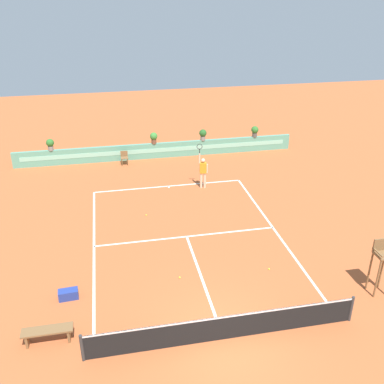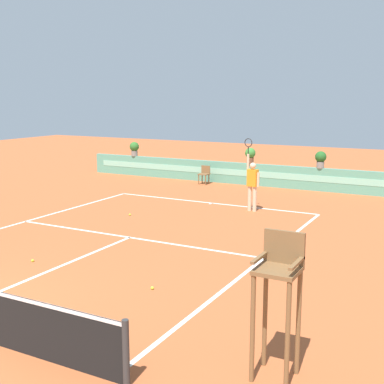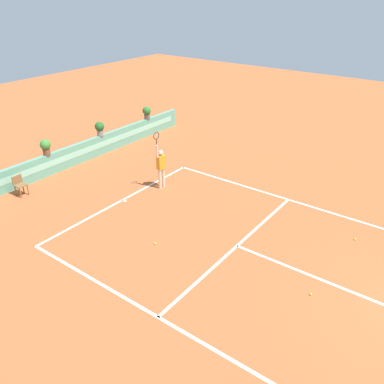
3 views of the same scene
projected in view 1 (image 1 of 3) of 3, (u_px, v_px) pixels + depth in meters
ground_plane at (188, 241)px, 19.38m from camera, size 60.00×60.00×0.00m
court_lines at (185, 233)px, 20.01m from camera, size 8.32×11.94×0.01m
net at (224, 327)px, 13.86m from camera, size 8.92×0.10×1.00m
back_wall_barrier at (158, 150)px, 28.33m from camera, size 18.00×0.21×1.00m
umpire_chair at (381, 261)px, 15.71m from camera, size 0.60×0.60×2.14m
ball_kid_chair at (124, 157)px, 27.30m from camera, size 0.44×0.44×0.85m
bench_courtside at (48, 333)px, 13.83m from camera, size 1.60×0.44×0.51m
gear_bag at (68, 294)px, 15.82m from camera, size 0.72×0.41×0.36m
tennis_player at (203, 170)px, 23.95m from camera, size 0.62×0.27×2.58m
tennis_ball_near_baseline at (146, 215)px, 21.47m from camera, size 0.07×0.07×0.07m
tennis_ball_mid_court at (180, 277)px, 16.96m from camera, size 0.07×0.07×0.07m
tennis_ball_by_sideline at (269, 269)px, 17.45m from camera, size 0.07×0.07×0.07m
potted_plant_far_right at (255, 131)px, 29.09m from camera, size 0.48×0.48×0.72m
potted_plant_far_left at (50, 144)px, 26.75m from camera, size 0.48×0.48×0.72m
potted_plant_right at (203, 134)px, 28.46m from camera, size 0.48×0.48×0.72m
potted_plant_centre at (154, 137)px, 27.89m from camera, size 0.48×0.48×0.72m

